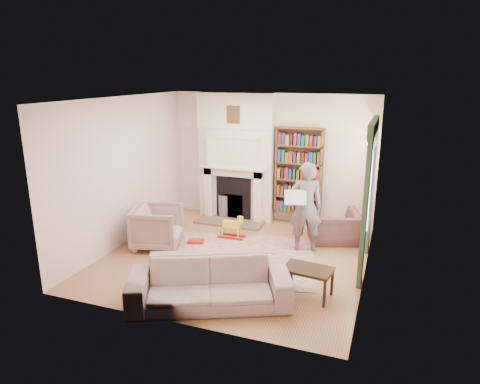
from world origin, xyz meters
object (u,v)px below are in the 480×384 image
at_px(armchair_reading, 334,227).
at_px(man_reading, 306,207).
at_px(bookcase, 299,171).
at_px(coffee_table, 307,282).
at_px(paraffin_heater, 224,207).
at_px(armchair_left, 157,227).
at_px(rocking_horse, 231,227).
at_px(sofa, 210,283).

relative_size(armchair_reading, man_reading, 0.57).
distance_m(bookcase, coffee_table, 3.32).
height_order(coffee_table, paraffin_heater, paraffin_heater).
relative_size(armchair_reading, armchair_left, 1.09).
xyz_separation_m(armchair_left, rocking_horse, (1.16, 0.88, -0.16)).
height_order(armchair_reading, man_reading, man_reading).
bearing_deg(sofa, rocking_horse, 79.87).
height_order(bookcase, armchair_left, bookcase).
xyz_separation_m(man_reading, paraffin_heater, (-2.10, 1.17, -0.57)).
relative_size(armchair_left, man_reading, 0.52).
relative_size(man_reading, paraffin_heater, 3.06).
xyz_separation_m(bookcase, armchair_left, (-2.20, -2.19, -0.78)).
xyz_separation_m(coffee_table, paraffin_heater, (-2.50, 2.85, 0.05)).
bearing_deg(armchair_left, man_reading, -88.58).
relative_size(armchair_reading, rocking_horse, 1.75).
relative_size(paraffin_heater, rocking_horse, 1.01).
xyz_separation_m(sofa, man_reading, (0.87, 2.38, 0.51)).
bearing_deg(armchair_reading, man_reading, 34.25).
bearing_deg(sofa, bookcase, 59.35).
bearing_deg(bookcase, armchair_left, -135.17).
distance_m(armchair_reading, man_reading, 0.92).
bearing_deg(bookcase, sofa, -96.30).
relative_size(man_reading, coffee_table, 2.41).
distance_m(bookcase, rocking_horse, 1.91).
distance_m(armchair_left, paraffin_heater, 2.05).
distance_m(bookcase, armchair_left, 3.20).
bearing_deg(bookcase, armchair_reading, -41.17).
distance_m(armchair_reading, armchair_left, 3.40).
bearing_deg(armchair_reading, paraffin_heater, -31.44).
bearing_deg(armchair_left, armchair_reading, -81.08).
relative_size(sofa, coffee_table, 3.25).
bearing_deg(man_reading, paraffin_heater, -48.39).
bearing_deg(man_reading, armchair_reading, -146.14).
distance_m(sofa, man_reading, 2.58).
distance_m(armchair_reading, sofa, 3.26).
distance_m(coffee_table, rocking_horse, 2.58).
height_order(armchair_reading, coffee_table, armchair_reading).
distance_m(armchair_left, coffee_table, 3.18).
bearing_deg(armchair_left, bookcase, -60.56).
bearing_deg(armchair_reading, armchair_left, 5.43).
relative_size(coffee_table, rocking_horse, 1.28).
relative_size(bookcase, armchair_reading, 1.94).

